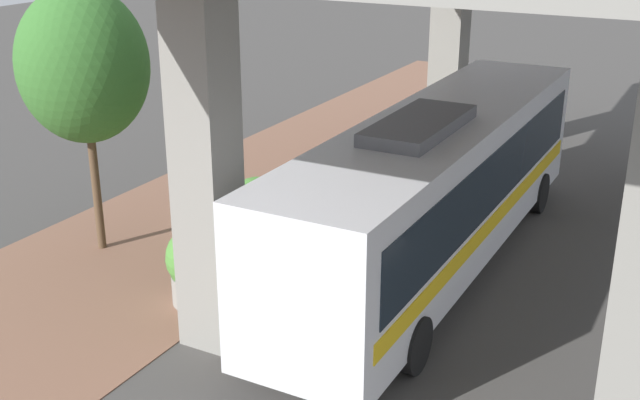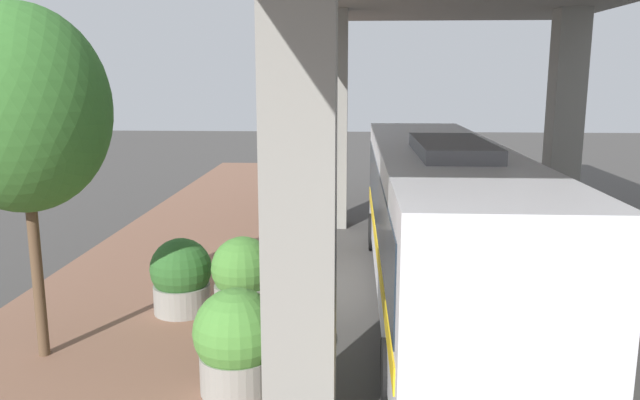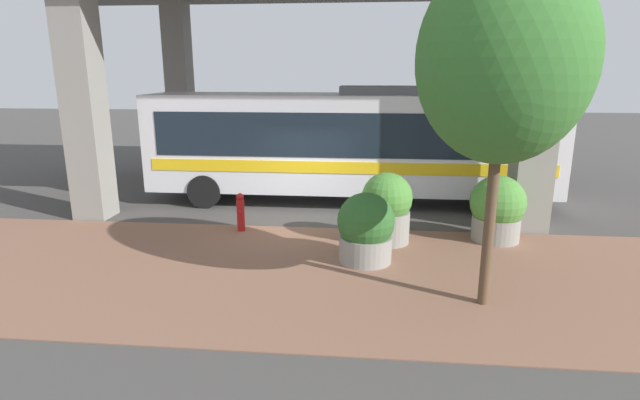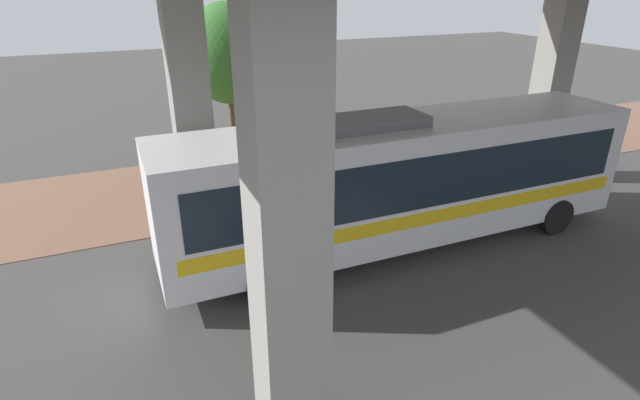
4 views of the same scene
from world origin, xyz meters
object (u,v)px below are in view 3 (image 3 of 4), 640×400
at_px(street_tree_near, 504,60).
at_px(bus, 350,140).
at_px(fire_hydrant, 241,212).
at_px(planter_middle, 387,208).
at_px(planter_front, 497,209).
at_px(planter_back, 366,229).

bearing_deg(street_tree_near, bus, 20.87).
xyz_separation_m(bus, street_tree_near, (-6.93, -2.64, 2.22)).
distance_m(fire_hydrant, street_tree_near, 7.36).
relative_size(fire_hydrant, street_tree_near, 0.17).
height_order(bus, fire_hydrant, bus).
bearing_deg(bus, planter_middle, -164.72).
xyz_separation_m(planter_front, planter_back, (-1.70, 3.11, -0.05)).
distance_m(fire_hydrant, planter_back, 3.67).
height_order(planter_front, planter_back, planter_front).
height_order(bus, planter_back, bus).
height_order(fire_hydrant, planter_front, planter_front).
bearing_deg(fire_hydrant, bus, -38.48).
height_order(planter_front, planter_middle, planter_middle).
distance_m(bus, street_tree_near, 7.74).
distance_m(bus, planter_front, 5.14).
height_order(fire_hydrant, planter_back, planter_back).
relative_size(bus, street_tree_near, 2.10).
bearing_deg(planter_middle, bus, 15.28).
bearing_deg(planter_front, planter_back, 118.66).
bearing_deg(fire_hydrant, planter_front, -91.02).
relative_size(bus, planter_back, 8.02).
xyz_separation_m(planter_back, street_tree_near, (-1.81, -2.08, 3.41)).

